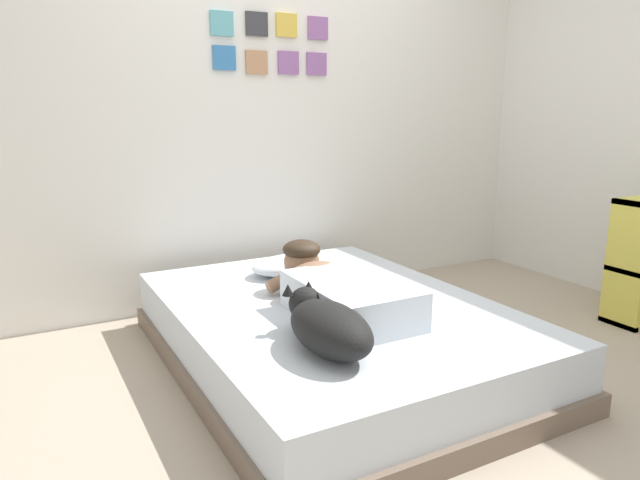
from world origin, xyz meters
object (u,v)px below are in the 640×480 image
object	(u,v)px
person_lying	(336,288)
dog	(327,325)
coffee_cup	(314,273)
pillow	(294,264)
cell_phone	(353,293)
bed	(332,333)

from	to	relation	value
person_lying	dog	world-z (taller)	person_lying
person_lying	coffee_cup	distance (m)	0.52
pillow	dog	bearing A→B (deg)	-109.36
pillow	person_lying	xyz separation A→B (m)	(-0.10, -0.65, 0.05)
cell_phone	bed	bearing A→B (deg)	-155.92
pillow	coffee_cup	distance (m)	0.17
person_lying	coffee_cup	size ratio (longest dim) A/B	7.36
dog	bed	bearing A→B (deg)	58.14
bed	pillow	distance (m)	0.61
bed	dog	size ratio (longest dim) A/B	3.56
pillow	coffee_cup	world-z (taller)	pillow
pillow	person_lying	size ratio (longest dim) A/B	0.57
cell_phone	coffee_cup	bearing A→B (deg)	99.43
person_lying	cell_phone	distance (m)	0.28
pillow	dog	distance (m)	1.11
person_lying	coffee_cup	bearing A→B (deg)	73.74
cell_phone	person_lying	bearing A→B (deg)	-140.64
pillow	cell_phone	bearing A→B (deg)	-78.35
pillow	dog	size ratio (longest dim) A/B	0.90
bed	person_lying	world-z (taller)	person_lying
pillow	dog	world-z (taller)	dog
bed	pillow	world-z (taller)	pillow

